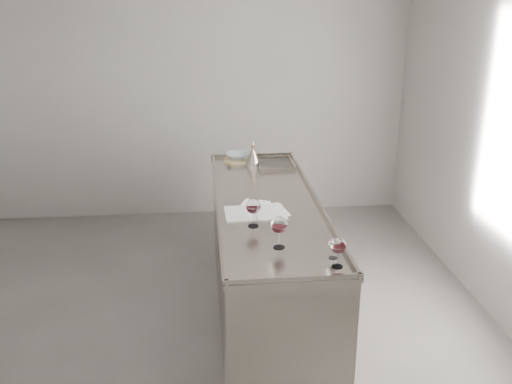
{
  "coord_description": "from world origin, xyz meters",
  "views": [
    {
      "loc": [
        0.03,
        -3.59,
        2.45
      ],
      "look_at": [
        0.41,
        0.32,
        1.02
      ],
      "focal_mm": 40.0,
      "sensor_mm": 36.0,
      "label": 1
    }
  ],
  "objects": [
    {
      "name": "loose_paper_under",
      "position": [
        0.39,
        0.22,
        0.94
      ],
      "size": [
        0.28,
        0.33,
        0.0
      ],
      "primitive_type": "cube",
      "rotation": [
        0.0,
        0.0,
        -0.38
      ],
      "color": "white",
      "rests_on": "counter"
    },
    {
      "name": "wine_glass_right",
      "position": [
        0.78,
        -0.75,
        1.07
      ],
      "size": [
        0.09,
        0.09,
        0.18
      ],
      "rotation": [
        0.0,
        0.0,
        -0.08
      ],
      "color": "white",
      "rests_on": "counter"
    },
    {
      "name": "wine_glass_left",
      "position": [
        0.35,
        -0.12,
        1.08
      ],
      "size": [
        0.1,
        0.1,
        0.2
      ],
      "rotation": [
        0.0,
        0.0,
        -0.34
      ],
      "color": "white",
      "rests_on": "counter"
    },
    {
      "name": "notebook",
      "position": [
        0.39,
        0.09,
        0.95
      ],
      "size": [
        0.43,
        0.3,
        0.02
      ],
      "rotation": [
        0.0,
        0.0,
        0.03
      ],
      "color": "white",
      "rests_on": "counter"
    },
    {
      "name": "trivet",
      "position": [
        0.35,
        1.38,
        0.95
      ],
      "size": [
        0.27,
        0.27,
        0.02
      ],
      "primitive_type": "cylinder",
      "rotation": [
        0.0,
        0.0,
        -0.05
      ],
      "color": "#CDBA85",
      "rests_on": "counter"
    },
    {
      "name": "wine_glass_small",
      "position": [
        0.78,
        -0.64,
        1.03
      ],
      "size": [
        0.06,
        0.06,
        0.13
      ],
      "rotation": [
        0.0,
        0.0,
        -0.17
      ],
      "color": "white",
      "rests_on": "counter"
    },
    {
      "name": "ceramic_bowl",
      "position": [
        0.35,
        1.38,
        0.99
      ],
      "size": [
        0.23,
        0.23,
        0.05
      ],
      "primitive_type": "imported",
      "rotation": [
        0.0,
        0.0,
        -0.06
      ],
      "color": "#94A6AC",
      "rests_on": "trivet"
    },
    {
      "name": "counter",
      "position": [
        0.5,
        0.3,
        0.47
      ],
      "size": [
        0.77,
        2.42,
        0.97
      ],
      "color": "gray",
      "rests_on": "ground"
    },
    {
      "name": "room_shell",
      "position": [
        0.0,
        0.0,
        1.4
      ],
      "size": [
        4.54,
        5.04,
        2.84
      ],
      "color": "#585452",
      "rests_on": "ground"
    },
    {
      "name": "loose_paper_top",
      "position": [
        0.51,
        0.14,
        0.94
      ],
      "size": [
        0.24,
        0.3,
        0.0
      ],
      "primitive_type": "cube",
      "rotation": [
        0.0,
        0.0,
        0.21
      ],
      "color": "silver",
      "rests_on": "counter"
    },
    {
      "name": "wine_funnel",
      "position": [
        0.48,
        1.26,
        1.01
      ],
      "size": [
        0.15,
        0.15,
        0.22
      ],
      "rotation": [
        0.0,
        0.0,
        0.36
      ],
      "color": "#AEA69B",
      "rests_on": "counter"
    },
    {
      "name": "wine_glass_middle",
      "position": [
        0.48,
        -0.46,
        1.08
      ],
      "size": [
        0.1,
        0.1,
        0.2
      ],
      "rotation": [
        0.0,
        0.0,
        0.16
      ],
      "color": "white",
      "rests_on": "counter"
    }
  ]
}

